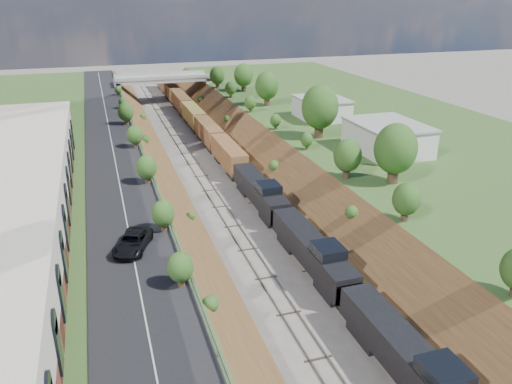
# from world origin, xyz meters

# --- Properties ---
(platform_right) EXTENTS (44.00, 180.00, 5.00)m
(platform_right) POSITION_xyz_m (33.00, 60.00, 2.50)
(platform_right) COLOR #3D5E27
(platform_right) RESTS_ON ground
(embankment_left) EXTENTS (10.00, 180.00, 10.00)m
(embankment_left) POSITION_xyz_m (-11.00, 60.00, 0.00)
(embankment_left) COLOR olive
(embankment_left) RESTS_ON ground
(embankment_right) EXTENTS (10.00, 180.00, 10.00)m
(embankment_right) POSITION_xyz_m (11.00, 60.00, 0.00)
(embankment_right) COLOR olive
(embankment_right) RESTS_ON ground
(rail_left_track) EXTENTS (1.58, 180.00, 0.18)m
(rail_left_track) POSITION_xyz_m (-2.60, 60.00, 0.09)
(rail_left_track) COLOR gray
(rail_left_track) RESTS_ON ground
(rail_right_track) EXTENTS (1.58, 180.00, 0.18)m
(rail_right_track) POSITION_xyz_m (2.60, 60.00, 0.09)
(rail_right_track) COLOR gray
(rail_right_track) RESTS_ON ground
(road) EXTENTS (8.00, 180.00, 0.10)m
(road) POSITION_xyz_m (-15.50, 60.00, 5.05)
(road) COLOR black
(road) RESTS_ON platform_left
(guardrail) EXTENTS (0.10, 171.00, 0.70)m
(guardrail) POSITION_xyz_m (-11.40, 59.80, 5.55)
(guardrail) COLOR #99999E
(guardrail) RESTS_ON platform_left
(overpass) EXTENTS (24.50, 8.30, 7.40)m
(overpass) POSITION_xyz_m (0.00, 122.00, 4.92)
(overpass) COLOR gray
(overpass) RESTS_ON ground
(white_building_near) EXTENTS (9.00, 12.00, 4.00)m
(white_building_near) POSITION_xyz_m (23.50, 52.00, 7.00)
(white_building_near) COLOR silver
(white_building_near) RESTS_ON platform_right
(white_building_far) EXTENTS (8.00, 10.00, 3.60)m
(white_building_far) POSITION_xyz_m (23.00, 74.00, 6.80)
(white_building_far) COLOR silver
(white_building_far) RESTS_ON platform_right
(tree_right_large) EXTENTS (5.25, 5.25, 7.61)m
(tree_right_large) POSITION_xyz_m (17.00, 40.00, 9.38)
(tree_right_large) COLOR #473323
(tree_right_large) RESTS_ON platform_right
(tree_left_crest) EXTENTS (2.45, 2.45, 3.55)m
(tree_left_crest) POSITION_xyz_m (-11.80, 20.00, 7.04)
(tree_left_crest) COLOR #473323
(tree_left_crest) RESTS_ON platform_left
(freight_train) EXTENTS (2.75, 140.85, 4.55)m
(freight_train) POSITION_xyz_m (2.60, 79.44, 2.42)
(freight_train) COLOR black
(freight_train) RESTS_ON ground
(suv) EXTENTS (4.49, 6.10, 1.54)m
(suv) POSITION_xyz_m (-15.37, 32.02, 5.87)
(suv) COLOR black
(suv) RESTS_ON road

